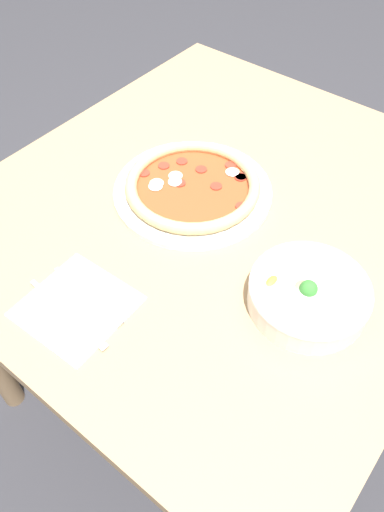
{
  "coord_description": "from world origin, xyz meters",
  "views": [
    {
      "loc": [
        0.66,
        0.44,
        1.49
      ],
      "look_at": [
        0.17,
        0.05,
        0.76
      ],
      "focal_mm": 35.0,
      "sensor_mm": 36.0,
      "label": 1
    }
  ],
  "objects_px": {
    "bowl": "(309,294)",
    "knife": "(64,310)",
    "fork": "(87,295)",
    "pizza": "(193,187)"
  },
  "relations": [
    {
      "from": "pizza",
      "to": "knife",
      "type": "height_order",
      "value": "pizza"
    },
    {
      "from": "fork",
      "to": "knife",
      "type": "bearing_deg",
      "value": -93.89
    },
    {
      "from": "fork",
      "to": "bowl",
      "type": "bearing_deg",
      "value": 40.69
    },
    {
      "from": "bowl",
      "to": "knife",
      "type": "height_order",
      "value": "bowl"
    },
    {
      "from": "pizza",
      "to": "knife",
      "type": "relative_size",
      "value": 1.65
    },
    {
      "from": "fork",
      "to": "knife",
      "type": "relative_size",
      "value": 0.89
    },
    {
      "from": "bowl",
      "to": "knife",
      "type": "xyz_separation_m",
      "value": [
        0.29,
        -0.33,
        -0.03
      ]
    },
    {
      "from": "pizza",
      "to": "fork",
      "type": "distance_m",
      "value": 0.35
    },
    {
      "from": "bowl",
      "to": "fork",
      "type": "bearing_deg",
      "value": -53.68
    },
    {
      "from": "pizza",
      "to": "fork",
      "type": "bearing_deg",
      "value": 4.06
    }
  ]
}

